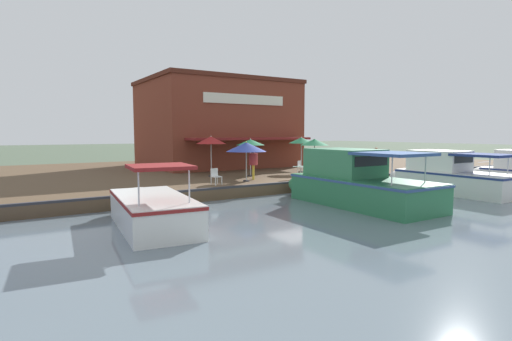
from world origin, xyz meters
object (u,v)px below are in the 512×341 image
tree_upstream_bank (256,108)px  motorboat_distant_upstream (349,183)px  patio_umbrella_mid_patio_right (250,142)px  cafe_chair_under_first_umbrella (301,166)px  person_near_entrance (376,157)px  patio_umbrella_mid_patio_left (246,147)px  motorboat_outer_channel (150,208)px  cafe_chair_facing_river (352,165)px  cafe_chair_far_corner_seat (373,161)px  mooring_post (432,165)px  patio_umbrella_back_row (211,140)px  patio_umbrella_by_entrance (314,142)px  motorboat_second_along (444,176)px  cafe_chair_back_row_seat (216,176)px  cafe_chair_mid_patio (353,167)px  patio_umbrella_near_quay_edge (301,140)px  waterfront_restaurant (217,124)px  person_mid_patio (253,160)px

tree_upstream_bank → motorboat_distant_upstream: bearing=-21.9°
patio_umbrella_mid_patio_right → cafe_chair_under_first_umbrella: (0.33, 3.76, -1.64)m
person_near_entrance → patio_umbrella_mid_patio_left: bearing=-92.2°
patio_umbrella_mid_patio_right → motorboat_outer_channel: 11.76m
person_near_entrance → tree_upstream_bank: tree_upstream_bank is taller
cafe_chair_under_first_umbrella → cafe_chair_facing_river: bearing=72.4°
cafe_chair_far_corner_seat → tree_upstream_bank: 14.31m
mooring_post → motorboat_distant_upstream: bearing=-71.3°
patio_umbrella_back_row → mooring_post: (5.06, 15.03, -1.84)m
patio_umbrella_by_entrance → motorboat_second_along: size_ratio=0.34×
cafe_chair_back_row_seat → cafe_chair_mid_patio: size_ratio=1.00×
patio_umbrella_mid_patio_right → cafe_chair_mid_patio: bearing=68.2°
patio_umbrella_by_entrance → cafe_chair_back_row_seat: (0.28, -6.99, -1.65)m
cafe_chair_back_row_seat → cafe_chair_mid_patio: bearing=89.7°
motorboat_distant_upstream → cafe_chair_far_corner_seat: bearing=127.2°
mooring_post → patio_umbrella_near_quay_edge: bearing=-116.6°
mooring_post → cafe_chair_far_corner_seat: bearing=-168.4°
cafe_chair_under_first_umbrella → cafe_chair_far_corner_seat: size_ratio=1.00×
waterfront_restaurant → tree_upstream_bank: bearing=125.5°
patio_umbrella_mid_patio_right → person_mid_patio: (1.66, -0.82, -1.01)m
mooring_post → patio_umbrella_by_entrance: bearing=-100.0°
patio_umbrella_back_row → patio_umbrella_mid_patio_left: size_ratio=1.13×
motorboat_second_along → cafe_chair_mid_patio: bearing=-170.9°
motorboat_distant_upstream → tree_upstream_bank: (-21.98, 8.83, 4.87)m
cafe_chair_mid_patio → motorboat_outer_channel: bearing=-71.8°
patio_umbrella_mid_patio_left → person_mid_patio: patio_umbrella_mid_patio_left is taller
cafe_chair_under_first_umbrella → motorboat_second_along: size_ratio=0.12×
patio_umbrella_by_entrance → motorboat_outer_channel: (5.33, -12.09, -2.04)m
patio_umbrella_mid_patio_right → motorboat_outer_channel: (7.55, -8.79, -2.03)m
patio_umbrella_near_quay_edge → cafe_chair_far_corner_seat: bearing=92.1°
patio_umbrella_mid_patio_left → cafe_chair_back_row_seat: 2.56m
cafe_chair_back_row_seat → waterfront_restaurant: bearing=152.9°
patio_umbrella_mid_patio_right → motorboat_distant_upstream: patio_umbrella_mid_patio_right is taller
cafe_chair_far_corner_seat → motorboat_distant_upstream: 14.53m
motorboat_second_along → motorboat_outer_channel: 16.13m
waterfront_restaurant → motorboat_distant_upstream: waterfront_restaurant is taller
waterfront_restaurant → person_mid_patio: (10.41, -2.88, -2.37)m
motorboat_outer_channel → mooring_post: size_ratio=7.46×
cafe_chair_facing_river → cafe_chair_mid_patio: size_ratio=1.00×
patio_umbrella_mid_patio_right → cafe_chair_under_first_umbrella: 4.11m
patio_umbrella_mid_patio_left → tree_upstream_bank: tree_upstream_bank is taller
cafe_chair_back_row_seat → patio_umbrella_mid_patio_left: bearing=98.8°
patio_umbrella_by_entrance → mooring_post: (1.69, 9.57, -1.71)m
motorboat_second_along → patio_umbrella_by_entrance: bearing=-146.8°
cafe_chair_under_first_umbrella → person_mid_patio: (1.33, -4.58, 0.64)m
motorboat_second_along → tree_upstream_bank: 22.82m
person_mid_patio → mooring_post: person_mid_patio is taller
person_near_entrance → mooring_post: person_near_entrance is taller
cafe_chair_far_corner_seat → tree_upstream_bank: (-13.19, -2.74, 4.81)m
person_mid_patio → patio_umbrella_mid_patio_right: bearing=153.7°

